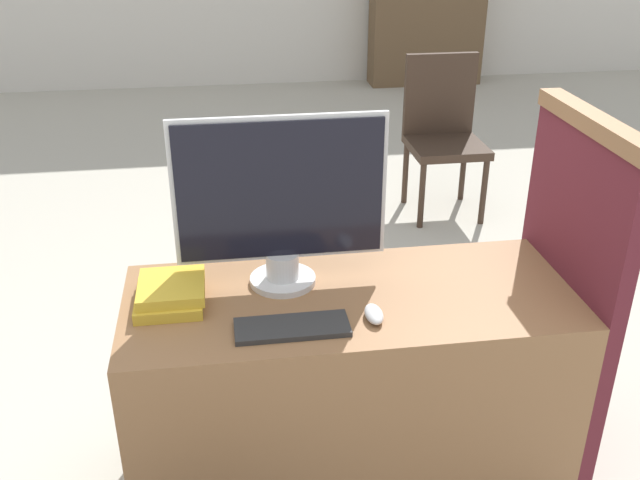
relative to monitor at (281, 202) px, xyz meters
name	(u,v)px	position (x,y,z in m)	size (l,w,h in m)	color
desk	(348,391)	(0.19, -0.11, -0.63)	(1.36, 0.58, 0.72)	#8C603D
carrel_divider	(564,300)	(0.90, -0.09, -0.36)	(0.07, 0.61, 1.25)	#5B1E28
monitor	(281,202)	(0.00, 0.00, 0.00)	(0.63, 0.20, 0.53)	silver
keyboard	(292,327)	(0.00, -0.27, -0.26)	(0.32, 0.12, 0.02)	#2D2D2D
mouse	(374,314)	(0.24, -0.25, -0.26)	(0.05, 0.10, 0.03)	silver
book_stack	(170,293)	(-0.34, -0.07, -0.24)	(0.20, 0.23, 0.07)	gold
far_chair	(443,128)	(1.18, 2.08, -0.47)	(0.44, 0.44, 0.95)	#38281E
bookshelf_far	(428,0)	(1.98, 5.23, -0.17)	(1.13, 0.32, 1.65)	brown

